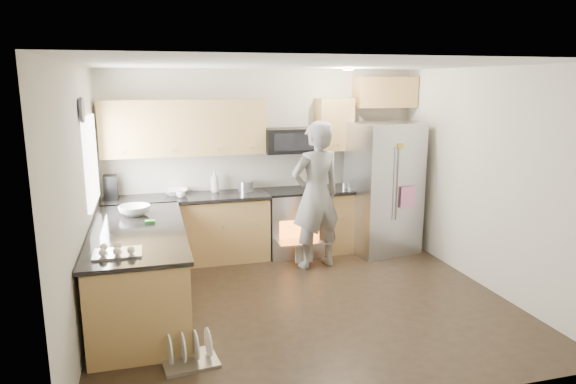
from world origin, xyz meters
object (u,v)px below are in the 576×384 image
object	(u,v)px
refrigerator	(384,188)
stove_range	(293,207)
dish_rack	(190,354)
person	(316,195)

from	to	relation	value
refrigerator	stove_range	bearing A→B (deg)	159.27
refrigerator	dish_rack	xyz separation A→B (m)	(-2.97, -2.40, -0.86)
stove_range	person	xyz separation A→B (m)	(0.14, -0.61, 0.29)
stove_range	refrigerator	world-z (taller)	refrigerator
stove_range	dish_rack	xyz separation A→B (m)	(-1.69, -2.64, -0.60)
dish_rack	person	bearing A→B (deg)	47.96
stove_range	dish_rack	world-z (taller)	stove_range
stove_range	dish_rack	distance (m)	3.19
stove_range	person	size ratio (longest dim) A/B	0.92
stove_range	refrigerator	xyz separation A→B (m)	(1.28, -0.24, 0.26)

